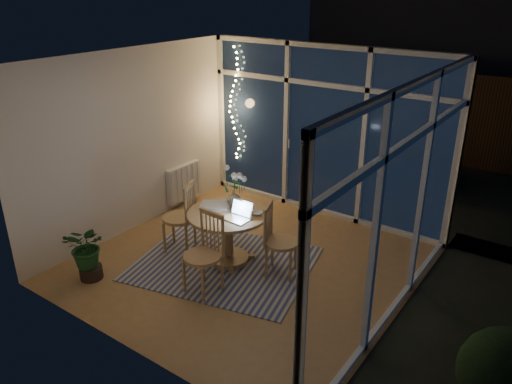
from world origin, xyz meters
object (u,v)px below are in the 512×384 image
Objects in this scene: chair_front at (202,255)px; flower_vase at (234,197)px; chair_right at (281,241)px; chair_left at (179,216)px; dining_table at (228,237)px; potted_plant at (88,251)px; laptop at (236,211)px.

flower_vase is (-0.29, 0.98, 0.31)m from chair_front.
chair_front is at bearing 127.79° from chair_right.
chair_left reaches higher than flower_vase.
flower_vase is at bearing 99.80° from chair_left.
chair_left is at bearing -169.29° from dining_table.
flower_vase is 1.93m from potted_plant.
chair_left is 1.25m from potted_plant.
laptop is 1.87m from potted_plant.
flower_vase is at bearing 56.53° from potted_plant.
laptop is at bearing 92.69° from chair_right.
chair_left reaches higher than laptop.
flower_vase is (-0.83, 0.13, 0.33)m from chair_right.
chair_front is 1.06m from flower_vase.
dining_table is 1.08× the size of chair_right.
potted_plant reaches higher than dining_table.
chair_right is 0.96× the size of chair_front.
flower_vase is at bearing 133.33° from laptop.
chair_left is (-0.73, -0.14, 0.15)m from dining_table.
flower_vase is (-0.31, 0.34, -0.01)m from laptop.
laptop is 1.53× the size of flower_vase.
potted_plant is at bearing -123.47° from flower_vase.
dining_table is at bearing 80.24° from chair_right.
flower_vase is at bearing 111.05° from chair_front.
chair_right reaches higher than dining_table.
chair_right reaches higher than potted_plant.
flower_vase is (0.64, 0.39, 0.31)m from chair_left.
laptop is (0.21, -0.09, 0.47)m from dining_table.
chair_right is at bearing -8.62° from flower_vase.
chair_right is at bearing 37.59° from potted_plant.
chair_right is at bearing 9.84° from dining_table.
chair_front is at bearing -74.98° from dining_table.
chair_left reaches higher than dining_table.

